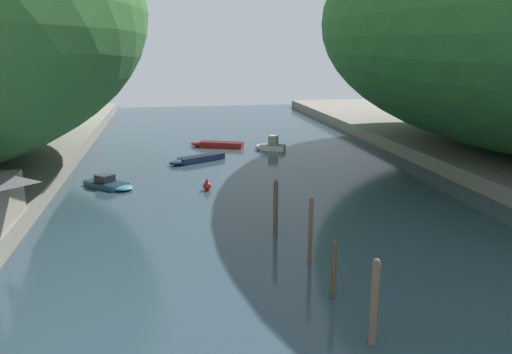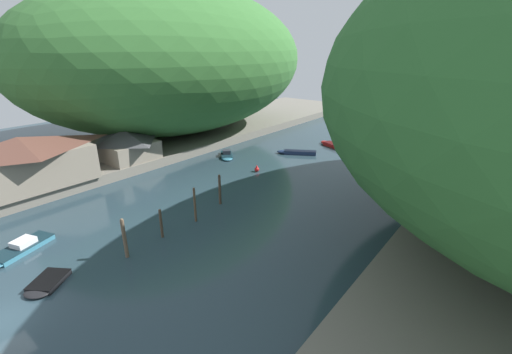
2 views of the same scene
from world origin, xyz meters
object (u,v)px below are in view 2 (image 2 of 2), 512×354
boat_white_cruiser (295,152)px  boat_red_skiff (45,284)px  person_on_quay (22,186)px  boat_far_upstream (227,155)px  person_by_boathouse (40,182)px  waterfront_building (23,161)px  boat_open_rowboat (333,145)px  boathouse_shed (125,144)px  boat_navy_launch (16,251)px  channel_buoy_near (257,169)px  boat_yellow_tender (358,154)px

boat_white_cruiser → boat_red_skiff: boat_white_cruiser is taller
boat_red_skiff → person_on_quay: size_ratio=2.28×
boat_far_upstream → person_by_boathouse: bearing=32.5°
waterfront_building → boat_red_skiff: 20.15m
boat_open_rowboat → person_on_quay: 46.30m
boat_white_cruiser → boat_open_rowboat: bearing=-50.1°
waterfront_building → person_on_quay: waterfront_building is taller
boathouse_shed → boat_navy_launch: boathouse_shed is taller
person_on_quay → boat_navy_launch: bearing=-123.0°
boat_white_cruiser → channel_buoy_near: 10.70m
waterfront_building → boat_open_rowboat: 46.09m
boat_yellow_tender → boat_navy_launch: boat_yellow_tender is taller
waterfront_building → boat_far_upstream: size_ratio=3.21×
boat_navy_launch → boat_open_rowboat: 48.10m
boat_yellow_tender → channel_buoy_near: boat_yellow_tender is taller
boat_navy_launch → person_on_quay: size_ratio=3.79×
waterfront_building → boat_navy_launch: waterfront_building is taller
boat_navy_launch → person_by_boathouse: 11.56m
boathouse_shed → waterfront_building: bearing=-87.1°
boat_red_skiff → boathouse_shed: bearing=-78.0°
boat_white_cruiser → person_by_boathouse: 36.22m
boat_open_rowboat → channel_buoy_near: channel_buoy_near is taller
boat_far_upstream → person_on_quay: 27.76m
boat_far_upstream → boat_red_skiff: bearing=63.1°
boat_white_cruiser → boat_red_skiff: bearing=155.0°
person_by_boathouse → boat_yellow_tender: bearing=-36.5°
boat_open_rowboat → person_by_boathouse: person_by_boathouse is taller
boat_open_rowboat → boat_red_skiff: 48.02m
boat_white_cruiser → boat_open_rowboat: (2.87, 7.88, 0.01)m
boat_red_skiff → person_by_boathouse: person_by_boathouse is taller
boat_navy_launch → person_by_boathouse: (-9.67, 5.99, 2.04)m
boat_far_upstream → boat_open_rowboat: size_ratio=0.72×
boat_yellow_tender → person_on_quay: person_on_quay is taller
boat_red_skiff → person_on_quay: bearing=-48.9°
boat_red_skiff → boat_white_cruiser: bearing=-118.4°
boat_far_upstream → boathouse_shed: bearing=10.7°
boat_open_rowboat → channel_buoy_near: bearing=-166.3°
boat_white_cruiser → person_by_boathouse: size_ratio=3.69×
boat_navy_launch → boat_far_upstream: bearing=-100.4°
boat_yellow_tender → person_by_boathouse: size_ratio=2.19×
boat_yellow_tender → boat_white_cruiser: 10.09m
waterfront_building → person_by_boathouse: size_ratio=8.87×
boat_navy_launch → boat_white_cruiser: boat_navy_launch is taller
person_on_quay → person_by_boathouse: (0.48, 1.64, 0.00)m
waterfront_building → boat_navy_launch: 14.02m
boat_white_cruiser → boat_open_rowboat: 8.39m
boathouse_shed → boat_navy_launch: size_ratio=1.31×
boat_navy_launch → boat_far_upstream: boat_far_upstream is taller
boat_yellow_tender → boat_white_cruiser: size_ratio=0.59×
boat_navy_launch → boat_far_upstream: size_ratio=1.37×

